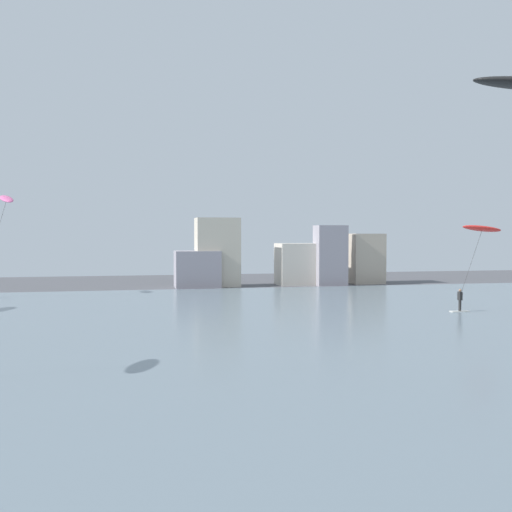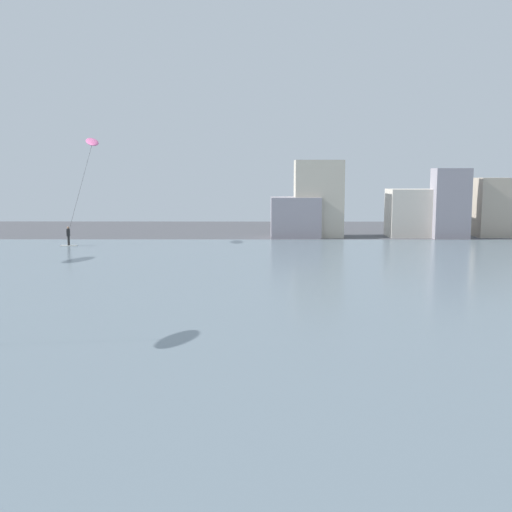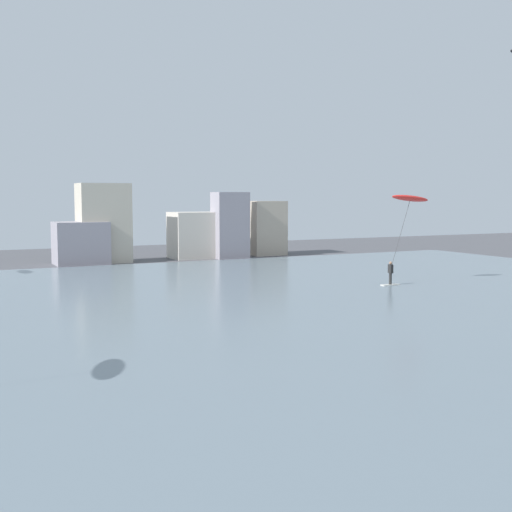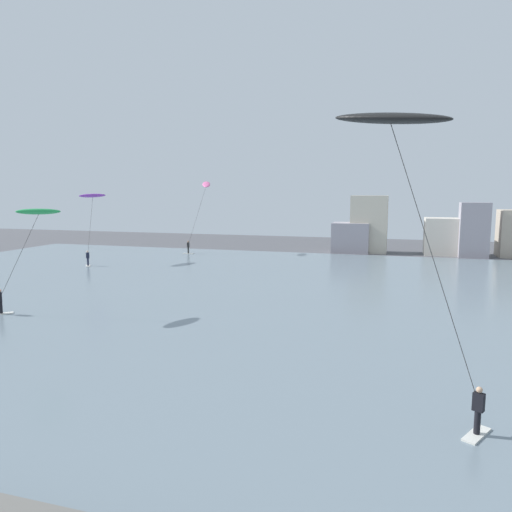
% 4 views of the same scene
% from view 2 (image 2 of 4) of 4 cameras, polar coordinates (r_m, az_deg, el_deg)
% --- Properties ---
extents(water_bay, '(84.00, 52.00, 0.10)m').
position_cam_2_polar(water_bay, '(31.88, 2.56, -3.51)').
color(water_bay, slate).
rests_on(water_bay, ground).
extents(far_shore_buildings, '(23.88, 5.21, 7.48)m').
position_cam_2_polar(far_shore_buildings, '(61.98, 11.95, 4.42)').
color(far_shore_buildings, gray).
rests_on(far_shore_buildings, ground).
extents(kitesurfer_pink, '(3.49, 4.01, 9.38)m').
position_cam_2_polar(kitesurfer_pink, '(55.91, -15.06, 9.30)').
color(kitesurfer_pink, silver).
rests_on(kitesurfer_pink, water_bay).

